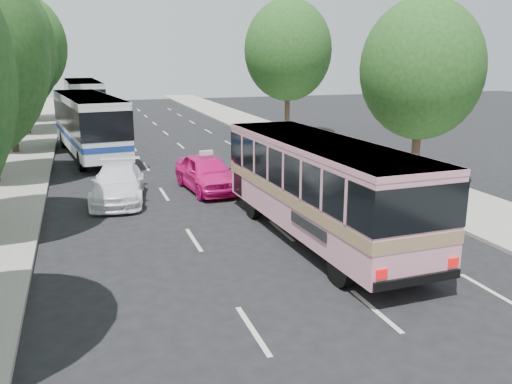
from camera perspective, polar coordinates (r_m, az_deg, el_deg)
name	(u,v)px	position (r m, az deg, el deg)	size (l,w,h in m)	color
ground	(300,282)	(13.95, 4.64, -9.40)	(120.00, 120.00, 0.00)	black
sidewalk_left	(15,159)	(32.42, -24.05, 3.21)	(4.00, 90.00, 0.15)	#9E998E
sidewalk_right	(302,144)	(34.96, 4.88, 5.09)	(4.00, 90.00, 0.12)	#9E998E
tree_left_d	(7,54)	(33.88, -24.75, 13.06)	(5.52, 5.52, 8.60)	#38281E
tree_left_e	(20,42)	(41.85, -23.56, 14.25)	(6.30, 6.30, 9.82)	#38281E
tree_left_f	(27,50)	(49.83, -22.96, 13.63)	(5.88, 5.88, 9.16)	#38281E
tree_right_near	(424,64)	(24.06, 17.31, 12.71)	(5.10, 5.10, 7.95)	#38281E
tree_right_far	(289,47)	(38.39, 3.53, 15.01)	(6.00, 6.00, 9.35)	#38281E
pink_bus	(320,179)	(16.49, 6.75, 1.35)	(2.91, 9.84, 3.11)	pink
pink_taxi	(207,173)	(22.91, -5.22, 2.03)	(1.81, 4.49, 1.53)	#E3137D
white_pickup	(118,184)	(21.88, -14.32, 0.87)	(1.94, 4.77, 1.39)	white
tour_coach_front	(88,120)	(31.95, -17.23, 7.27)	(3.90, 11.65, 3.42)	white
tour_coach_rear	(83,98)	(48.06, -17.71, 9.44)	(3.12, 11.88, 3.52)	silver
taxi_roof_sign	(206,153)	(22.75, -5.26, 4.14)	(0.55, 0.18, 0.18)	silver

